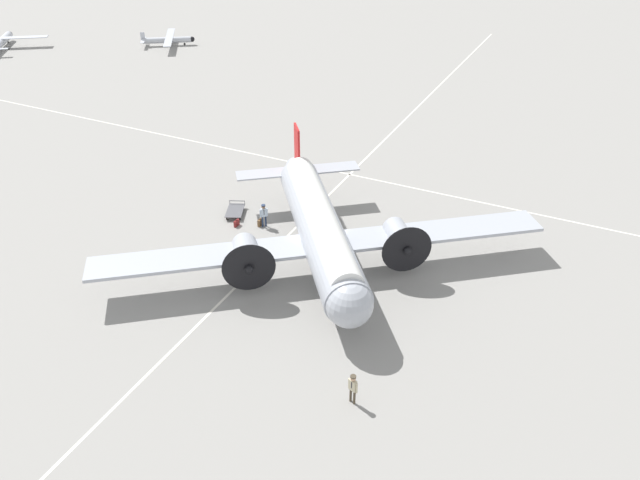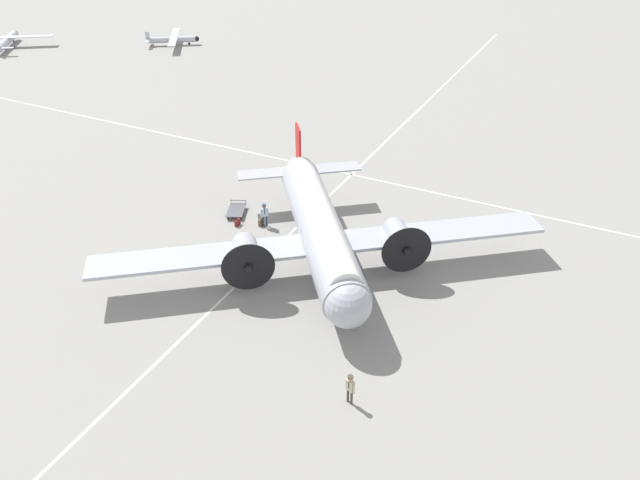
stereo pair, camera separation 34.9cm
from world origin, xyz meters
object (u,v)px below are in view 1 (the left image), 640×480
baggage_cart (235,211)px  passenger_boarding (264,213)px  suitcase_near_door (260,222)px  light_aircraft_taxiing (169,40)px  crew_foreground (353,386)px  light_aircraft_distant (1,41)px  suitcase_upright_spare (237,223)px  airliner_main (321,232)px

baggage_cart → passenger_boarding: bearing=55.1°
suitcase_near_door → light_aircraft_taxiing: bearing=44.9°
crew_foreground → light_aircraft_distant: light_aircraft_distant is taller
suitcase_upright_spare → baggage_cart: size_ratio=0.23×
light_aircraft_distant → airliner_main: bearing=-149.1°
crew_foreground → passenger_boarding: (11.75, 11.52, 0.00)m
crew_foreground → baggage_cart: crew_foreground is taller
passenger_boarding → suitcase_upright_spare: bearing=-22.7°
baggage_cart → airliner_main: bearing=45.6°
suitcase_near_door → light_aircraft_taxiing: size_ratio=0.07×
suitcase_upright_spare → light_aircraft_distant: light_aircraft_distant is taller
suitcase_near_door → light_aircraft_distant: bearing=65.6°
crew_foreground → suitcase_upright_spare: 17.22m
suitcase_near_door → light_aircraft_distant: (23.41, 51.59, 0.62)m
crew_foreground → suitcase_near_door: 16.68m
crew_foreground → light_aircraft_taxiing: 64.07m
airliner_main → baggage_cart: 9.03m
suitcase_upright_spare → light_aircraft_distant: (24.15, 50.19, 0.65)m
airliner_main → light_aircraft_distant: bearing=-152.0°
baggage_cart → crew_foreground: bearing=25.8°
airliner_main → baggage_cart: airliner_main is taller
light_aircraft_taxiing → baggage_cart: bearing=-80.5°
airliner_main → light_aircraft_taxiing: size_ratio=2.78×
crew_foreground → suitcase_upright_spare: size_ratio=3.24×
passenger_boarding → crew_foreground: bearing=88.0°
light_aircraft_distant → suitcase_near_door: bearing=-149.2°
passenger_boarding → suitcase_near_door: (-0.01, 0.30, -0.79)m
suitcase_upright_spare → light_aircraft_distant: 55.70m
passenger_boarding → suitcase_near_door: bearing=-44.6°
suitcase_near_door → baggage_cart: 2.41m
passenger_boarding → suitcase_upright_spare: (-0.75, 1.70, -0.82)m
airliner_main → crew_foreground: size_ratio=13.64×
light_aircraft_distant → light_aircraft_taxiing: 20.80m
suitcase_near_door → light_aircraft_distant: size_ratio=0.05×
airliner_main → suitcase_near_door: 6.76m
crew_foreground → suitcase_upright_spare: (11.00, 13.22, -0.81)m
airliner_main → suitcase_upright_spare: size_ratio=44.19×
crew_foreground → baggage_cart: 18.77m
suitcase_upright_spare → light_aircraft_taxiing: 46.98m
baggage_cart → light_aircraft_distant: size_ratio=0.23×
suitcase_upright_spare → passenger_boarding: bearing=-66.2°
light_aircraft_taxiing → passenger_boarding: bearing=-78.7°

